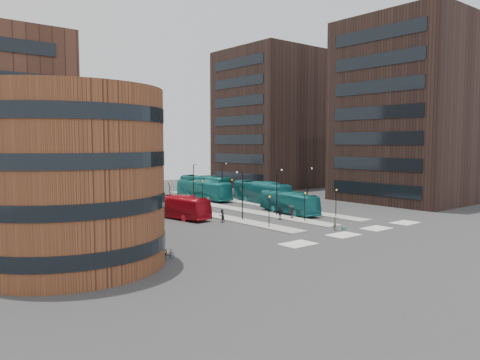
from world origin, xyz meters
TOP-DOWN VIEW (x-y plane):
  - ground at (0.00, 0.00)m, footprint 160.00×160.00m
  - island_left at (-4.00, 30.00)m, footprint 2.50×45.00m
  - island_mid at (2.00, 30.00)m, footprint 2.50×45.00m
  - island_right at (8.00, 30.00)m, footprint 2.50×45.00m
  - suitcase at (0.77, 5.34)m, footprint 0.43×0.36m
  - red_bus at (-8.82, 25.04)m, footprint 4.07×11.19m
  - teal_bus_a at (5.36, 18.43)m, footprint 4.30×11.21m
  - teal_bus_b at (5.05, 38.61)m, footprint 3.12×12.52m
  - teal_bus_c at (9.78, 29.00)m, footprint 4.67×13.18m
  - teal_bus_d at (12.45, 48.76)m, footprint 4.41×12.36m
  - traveller at (0.30, 6.20)m, footprint 0.67×0.62m
  - commuter_a at (-6.26, 18.54)m, footprint 0.86×0.71m
  - commuter_b at (0.71, 15.38)m, footprint 0.79×1.09m
  - commuter_c at (2.14, 14.77)m, footprint 0.74×1.21m
  - bicycle_near at (-21.00, 6.75)m, footprint 1.68×0.96m
  - bicycle_mid at (-21.00, 8.26)m, footprint 1.63×0.62m
  - bicycle_far at (-21.00, 9.76)m, footprint 1.63×0.62m
  - crosswalk_stripes at (1.75, 4.00)m, footprint 22.35×2.40m
  - round_building at (-28.00, 10.00)m, footprint 15.16×15.16m
  - tower_near at (31.98, 16.00)m, footprint 20.12×20.00m
  - tower_far at (31.98, 50.00)m, footprint 20.12×20.00m
  - sign_poles at (1.60, 23.00)m, footprint 12.45×22.12m
  - lamp_posts at (2.64, 28.00)m, footprint 14.04×20.24m
  - bare_trees at (2.67, 62.67)m, footprint 10.97×8.14m

SIDE VIEW (x-z plane):
  - ground at x=0.00m, z-range 0.00..0.00m
  - crosswalk_stripes at x=1.75m, z-range 0.00..0.01m
  - island_left at x=-4.00m, z-range 0.00..0.15m
  - island_mid at x=2.00m, z-range 0.00..0.15m
  - island_right at x=8.00m, z-range 0.00..0.15m
  - suitcase at x=0.77m, z-range 0.00..0.50m
  - bicycle_near at x=-21.00m, z-range 0.00..0.83m
  - bicycle_far at x=-21.00m, z-range 0.00..0.85m
  - bicycle_mid at x=-21.00m, z-range 0.00..0.95m
  - traveller at x=0.30m, z-range 0.00..1.54m
  - commuter_a at x=-6.26m, z-range 0.00..1.62m
  - commuter_b at x=0.71m, z-range 0.00..1.72m
  - commuter_c at x=2.14m, z-range 0.00..1.81m
  - teal_bus_a at x=5.36m, z-range 0.00..3.05m
  - red_bus at x=-8.82m, z-range 0.00..3.05m
  - teal_bus_d at x=12.45m, z-range 0.00..3.37m
  - teal_bus_b at x=5.05m, z-range 0.00..3.47m
  - teal_bus_c at x=9.78m, z-range 0.00..3.59m
  - sign_poles at x=1.60m, z-range 0.58..4.23m
  - bare_trees at x=2.67m, z-range -0.22..5.67m
  - lamp_posts at x=2.64m, z-range 0.52..6.64m
  - round_building at x=-28.00m, z-range -0.01..13.99m
  - tower_near at x=31.98m, z-range 0.00..30.00m
  - tower_far at x=31.98m, z-range 0.00..30.00m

